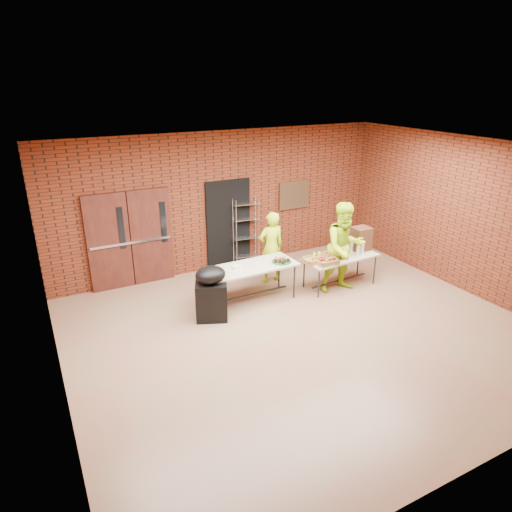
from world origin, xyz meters
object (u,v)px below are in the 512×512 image
at_px(volunteer_woman, 271,247).
at_px(covered_grill, 211,293).
at_px(table_right, 340,259).
at_px(volunteer_man, 344,247).
at_px(coffee_dispenser, 361,239).
at_px(wire_rack, 246,232).
at_px(table_left, 252,269).

bearing_deg(volunteer_woman, covered_grill, 30.45).
relative_size(table_right, covered_grill, 1.61).
relative_size(table_right, volunteer_man, 0.88).
bearing_deg(volunteer_woman, coffee_dispenser, 160.35).
distance_m(coffee_dispenser, volunteer_man, 0.78).
height_order(wire_rack, volunteer_woman, wire_rack).
bearing_deg(volunteer_man, wire_rack, 126.17).
bearing_deg(volunteer_woman, table_right, 146.12).
distance_m(wire_rack, volunteer_woman, 1.11).
bearing_deg(wire_rack, table_left, -104.38).
xyz_separation_m(volunteer_woman, volunteer_man, (1.14, -1.09, 0.16)).
xyz_separation_m(table_left, volunteer_man, (1.95, -0.44, 0.27)).
distance_m(table_left, table_right, 2.04).
xyz_separation_m(wire_rack, table_left, (-0.75, -1.75, -0.13)).
relative_size(wire_rack, volunteer_woman, 1.03).
distance_m(table_right, coffee_dispenser, 0.72).
xyz_separation_m(table_left, covered_grill, (-1.01, -0.31, -0.17)).
xyz_separation_m(table_right, coffee_dispenser, (0.64, 0.14, 0.32)).
distance_m(covered_grill, volunteer_man, 2.99).
xyz_separation_m(table_left, coffee_dispenser, (2.66, -0.11, 0.24)).
xyz_separation_m(table_right, volunteer_man, (-0.07, -0.19, 0.34)).
distance_m(covered_grill, volunteer_woman, 2.07).
relative_size(wire_rack, covered_grill, 1.57).
bearing_deg(table_right, volunteer_man, -114.63).
xyz_separation_m(table_left, table_right, (2.02, -0.25, -0.07)).
height_order(coffee_dispenser, covered_grill, coffee_dispenser).
height_order(table_left, coffee_dispenser, coffee_dispenser).
distance_m(table_left, volunteer_man, 2.02).
relative_size(covered_grill, volunteer_man, 0.55).
relative_size(wire_rack, table_right, 0.98).
bearing_deg(coffee_dispenser, volunteer_woman, 157.68).
bearing_deg(covered_grill, volunteer_man, 20.13).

